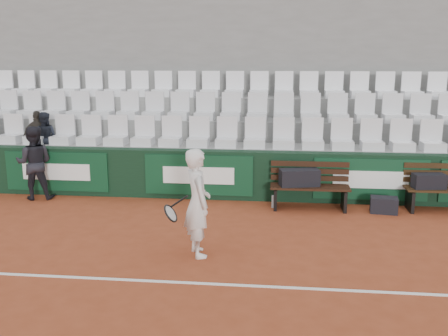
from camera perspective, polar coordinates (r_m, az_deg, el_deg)
ground at (r=6.68m, az=-6.43°, el=-12.83°), size 80.00×80.00×0.00m
court_baseline at (r=6.68m, az=-6.44°, el=-12.80°), size 18.00×0.06×0.01m
back_barrier at (r=10.23m, az=-1.29°, el=-0.75°), size 18.00×0.34×1.00m
grandstand_tier_front at (r=10.85m, az=-1.22°, el=0.02°), size 18.00×0.95×1.00m
grandstand_tier_mid at (r=11.73m, az=-0.63°, el=2.09°), size 18.00×0.95×1.45m
grandstand_tier_back at (r=12.63m, az=-0.12°, el=3.87°), size 18.00×0.95×1.90m
grandstand_rear_wall at (r=13.12m, az=0.18°, el=9.69°), size 18.00×0.30×4.40m
seat_row_front at (r=10.54m, az=-1.36°, el=4.14°), size 11.90×0.44×0.63m
seat_row_mid at (r=11.42m, az=-0.74°, el=7.07°), size 11.90×0.44×0.63m
seat_row_back at (r=12.32m, az=-0.21°, el=9.57°), size 11.90×0.44×0.63m
bench_left at (r=9.72m, az=9.74°, el=-3.33°), size 1.50×0.56×0.45m
bench_right at (r=10.31m, az=23.99°, el=-3.34°), size 1.50×0.56×0.45m
sports_bag_left at (r=9.63m, az=8.62°, el=-1.08°), size 0.79×0.47×0.32m
sports_bag_right at (r=10.10m, az=22.37°, el=-1.39°), size 0.62×0.35×0.27m
sports_bag_ground at (r=9.83m, az=17.80°, el=-4.05°), size 0.52×0.36×0.30m
water_bottle_near at (r=9.73m, az=5.65°, el=-3.83°), size 0.07×0.07×0.24m
water_bottle_far at (r=9.80m, az=18.32°, el=-4.36°), size 0.06×0.06×0.22m
tennis_player at (r=7.24m, az=-3.07°, el=-3.99°), size 0.79×0.69×1.59m
ball_kid at (r=10.85m, az=-20.86°, el=0.55°), size 0.84×0.72×1.51m
spectator_b at (r=11.70m, az=-20.57°, el=5.51°), size 0.74×0.50×1.16m
spectator_c at (r=11.64m, az=-19.97°, el=5.45°), size 0.62×0.52×1.14m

